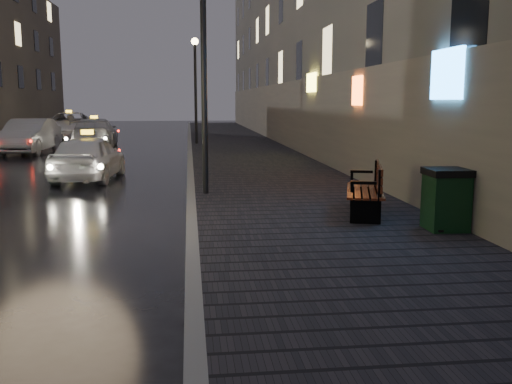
% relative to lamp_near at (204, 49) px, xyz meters
% --- Properties ---
extents(ground, '(120.00, 120.00, 0.00)m').
position_rel_lamp_near_xyz_m(ground, '(-1.85, -6.00, -3.49)').
color(ground, black).
rests_on(ground, ground).
extents(sidewalk, '(4.60, 58.00, 0.15)m').
position_rel_lamp_near_xyz_m(sidewalk, '(2.05, 15.00, -3.41)').
color(sidewalk, black).
rests_on(sidewalk, ground).
extents(curb, '(0.20, 58.00, 0.15)m').
position_rel_lamp_near_xyz_m(curb, '(-0.35, 15.00, -3.41)').
color(curb, slate).
rests_on(curb, ground).
extents(curb_far, '(0.20, 58.00, 0.15)m').
position_rel_lamp_near_xyz_m(curb_far, '(-9.25, 15.00, -3.41)').
color(curb_far, slate).
rests_on(curb_far, ground).
extents(building_near, '(1.80, 50.00, 13.00)m').
position_rel_lamp_near_xyz_m(building_near, '(5.25, 19.00, 3.01)').
color(building_near, '#605B54').
rests_on(building_near, ground).
extents(lamp_near, '(0.36, 0.36, 5.28)m').
position_rel_lamp_near_xyz_m(lamp_near, '(0.00, 0.00, 0.00)').
color(lamp_near, black).
rests_on(lamp_near, sidewalk).
extents(lamp_far, '(0.36, 0.36, 5.28)m').
position_rel_lamp_near_xyz_m(lamp_far, '(0.00, 16.00, 0.00)').
color(lamp_far, black).
rests_on(lamp_far, sidewalk).
extents(bench, '(1.19, 2.07, 1.00)m').
position_rel_lamp_near_xyz_m(bench, '(3.04, -2.99, -2.84)').
color(bench, black).
rests_on(bench, sidewalk).
extents(trash_bin, '(0.71, 0.71, 1.05)m').
position_rel_lamp_near_xyz_m(trash_bin, '(3.95, -4.36, -2.81)').
color(trash_bin, black).
rests_on(trash_bin, sidewalk).
extents(taxi_near, '(1.91, 4.07, 1.35)m').
position_rel_lamp_near_xyz_m(taxi_near, '(-3.33, 3.76, -2.81)').
color(taxi_near, white).
rests_on(taxi_near, ground).
extents(car_left_mid, '(1.85, 4.71, 1.53)m').
position_rel_lamp_near_xyz_m(car_left_mid, '(-7.44, 12.96, -2.73)').
color(car_left_mid, '#A5A5AD').
rests_on(car_left_mid, ground).
extents(taxi_mid, '(2.36, 5.14, 1.46)m').
position_rel_lamp_near_xyz_m(taxi_mid, '(-5.05, 15.84, -2.76)').
color(taxi_mid, silver).
rests_on(taxi_mid, ground).
extents(taxi_far, '(2.93, 5.90, 1.61)m').
position_rel_lamp_near_xyz_m(taxi_far, '(-7.75, 23.28, -2.68)').
color(taxi_far, silver).
rests_on(taxi_far, ground).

